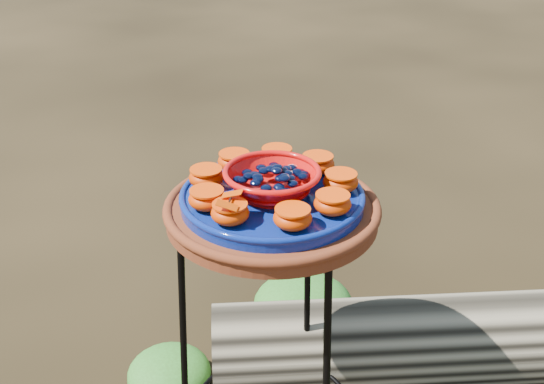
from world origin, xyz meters
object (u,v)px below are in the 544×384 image
at_px(driftwood_log, 466,340).
at_px(terracotta_saucer, 272,212).
at_px(cobalt_plate, 272,199).
at_px(red_bowl, 272,182).
at_px(plant_stand, 272,348).

bearing_deg(driftwood_log, terracotta_saucer, -126.78).
bearing_deg(terracotta_saucer, driftwood_log, 53.22).
distance_m(terracotta_saucer, cobalt_plate, 0.03).
relative_size(red_bowl, driftwood_log, 0.13).
xyz_separation_m(plant_stand, driftwood_log, (0.38, 0.50, -0.21)).
height_order(plant_stand, terracotta_saucer, terracotta_saucer).
height_order(cobalt_plate, red_bowl, red_bowl).
relative_size(terracotta_saucer, cobalt_plate, 1.17).
relative_size(cobalt_plate, driftwood_log, 0.26).
bearing_deg(driftwood_log, plant_stand, -126.78).
distance_m(plant_stand, driftwood_log, 0.66).
xyz_separation_m(cobalt_plate, red_bowl, (0.00, 0.00, 0.04)).
xyz_separation_m(terracotta_saucer, red_bowl, (0.00, 0.00, 0.07)).
bearing_deg(terracotta_saucer, cobalt_plate, 0.00).
bearing_deg(cobalt_plate, terracotta_saucer, 0.00).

